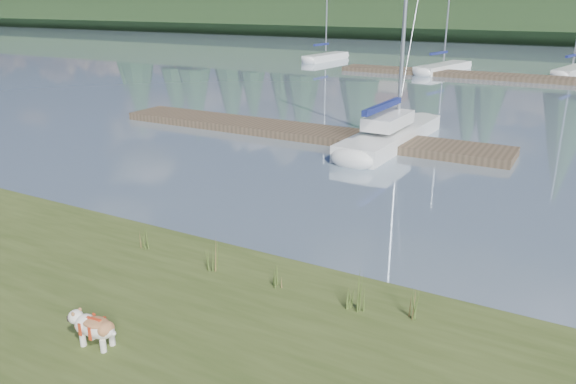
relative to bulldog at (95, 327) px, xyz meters
The scene contains 17 objects.
ground 35.34m from the bulldog, 90.49° to the left, with size 200.00×200.00×0.00m, color #7A8DA0.
bank 0.88m from the bulldog, 114.51° to the right, with size 60.00×9.00×0.35m, color #425021.
ridge 78.36m from the bulldog, 90.22° to the left, with size 200.00×20.00×5.00m, color black.
bulldog is the anchor object (origin of this frame).
sailboat_main 15.31m from the bulldog, 92.51° to the left, with size 1.81×7.80×11.26m.
dock_near 14.97m from the bulldog, 106.72° to the left, with size 16.00×2.00×0.30m, color #4C3D2C.
dock_far 35.38m from the bulldog, 87.25° to the left, with size 26.00×2.20×0.30m, color #4C3D2C.
sailboat_bg_0 43.59m from the bulldog, 110.71° to the left, with size 1.91×6.48×9.45m.
sailboat_bg_1 38.19m from the bulldog, 96.69° to the left, with size 2.92×7.42×10.94m.
sailboat_bg_2 40.17m from the bulldog, 84.41° to the left, with size 2.46×6.19×9.34m.
weed_0 2.73m from the bulldog, 88.85° to the left, with size 0.17×0.14×0.68m.
weed_1 3.13m from the bulldog, 62.94° to the left, with size 0.17×0.14×0.40m.
weed_2 4.02m from the bulldog, 42.79° to the left, with size 0.17×0.14×0.76m.
weed_3 3.33m from the bulldog, 120.65° to the left, with size 0.17×0.14×0.46m.
weed_4 3.95m from the bulldog, 44.20° to the left, with size 0.17×0.14×0.43m.
weed_5 4.79m from the bulldog, 37.50° to the left, with size 0.17×0.14×0.58m.
mud_lip 3.79m from the bulldog, 94.66° to the left, with size 60.00×0.50×0.14m, color #33281C.
Camera 1 is at (6.09, -10.05, 5.08)m, focal length 35.00 mm.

